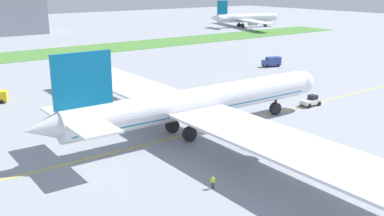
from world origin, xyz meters
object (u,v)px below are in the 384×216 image
Objects in this scene: pushback_tug at (311,101)px; service_truck_baggage_loader at (272,62)px; airliner_foreground at (195,103)px; parked_airliner_far_centre at (244,18)px; ground_crew_wingwalker_port at (213,181)px.

pushback_tug is 1.03× the size of service_truck_baggage_loader.
airliner_foreground is 66.33m from service_truck_baggage_loader.
service_truck_baggage_loader is at bearing -129.38° from parked_airliner_far_centre.
parked_airliner_far_centre is (103.25, 129.64, 4.01)m from pushback_tug.
ground_crew_wingwalker_port is at bearing -134.39° from parked_airliner_far_centre.
ground_crew_wingwalker_port is 0.03× the size of parked_airliner_far_centre.
pushback_tug is 44.52m from ground_crew_wingwalker_port.
parked_airliner_far_centre is at bearing 45.61° from ground_crew_wingwalker_port.
ground_crew_wingwalker_port is (-11.04, -18.22, -4.30)m from airliner_foreground.
airliner_foreground is 14.84× the size of pushback_tug.
service_truck_baggage_loader reaches higher than pushback_tug.
airliner_foreground reaches higher than parked_airliner_far_centre.
airliner_foreground is 21.74m from ground_crew_wingwalker_port.
service_truck_baggage_loader is (26.25, 35.82, 0.56)m from pushback_tug.
parked_airliner_far_centre is (133.10, 129.02, -0.27)m from airliner_foreground.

